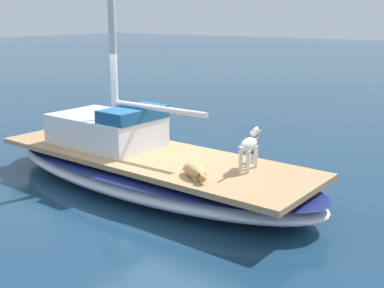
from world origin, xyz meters
name	(u,v)px	position (x,y,z in m)	size (l,w,h in m)	color
ground_plane	(150,186)	(0.00, 0.00, 0.00)	(120.00, 120.00, 0.00)	navy
sailboat_main	(150,170)	(0.00, 0.00, 0.34)	(2.71, 7.30, 0.66)	white
cabin_house	(109,128)	(0.03, 1.12, 1.01)	(1.46, 2.26, 0.84)	silver
dog_white	(250,145)	(0.30, -2.00, 1.08)	(0.94, 0.29, 0.70)	silver
dog_tan	(195,171)	(-0.63, -1.51, 0.77)	(0.59, 0.84, 0.22)	tan
deck_winch	(252,157)	(0.67, -1.84, 0.76)	(0.16, 0.16, 0.21)	#B7B7BC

